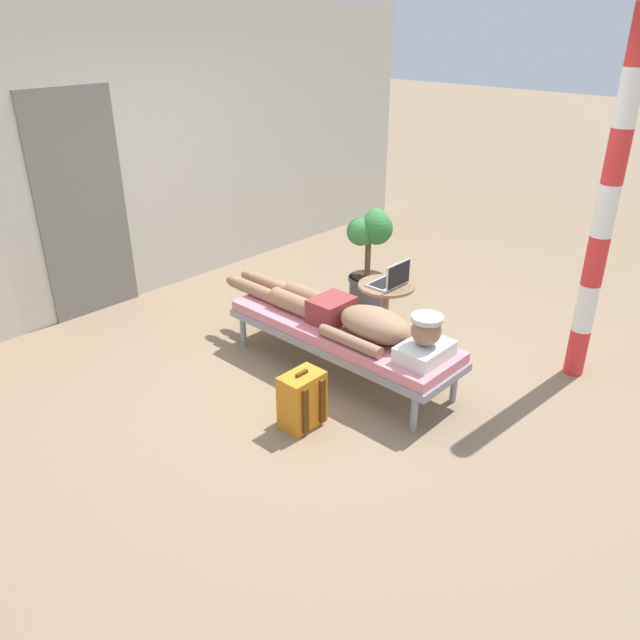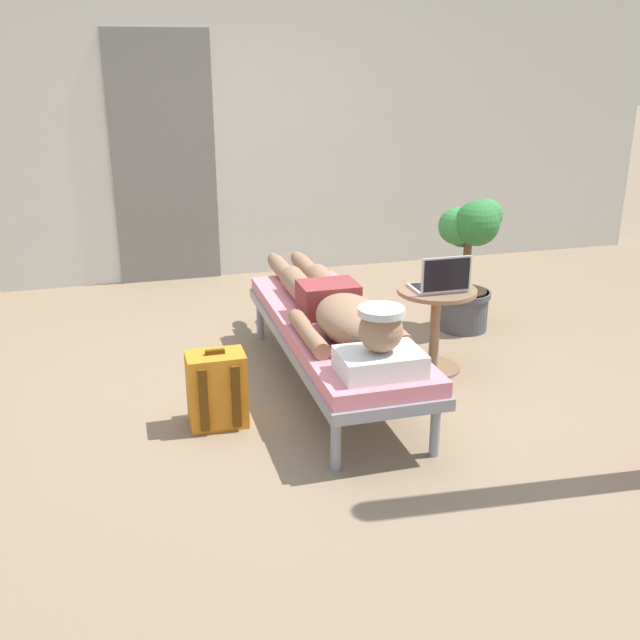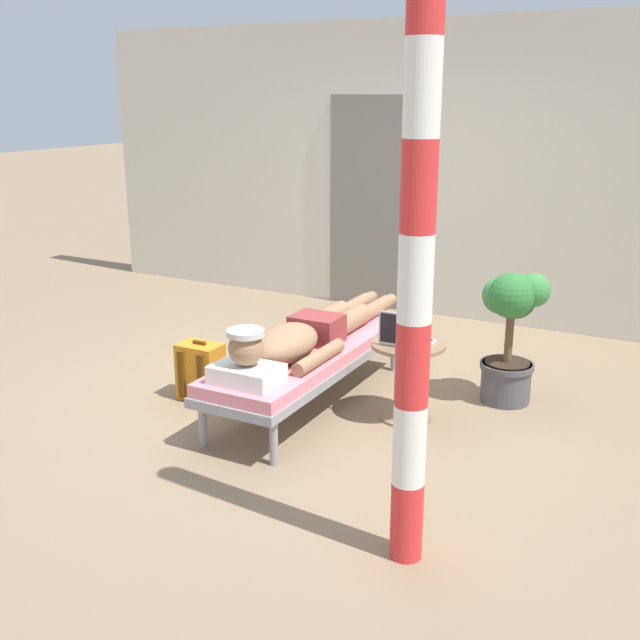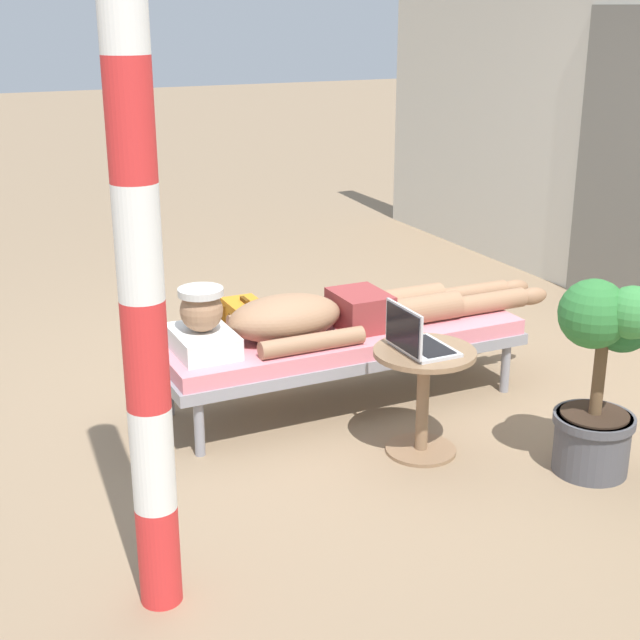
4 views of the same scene
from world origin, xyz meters
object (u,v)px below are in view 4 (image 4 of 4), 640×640
object	(u,v)px
laptop	(416,340)
potted_plant	(602,359)
side_table	(423,383)
lounge_chair	(342,343)
porch_post	(138,242)
person_reclining	(326,314)
backpack	(246,335)

from	to	relation	value
laptop	potted_plant	size ratio (longest dim) A/B	0.33
side_table	lounge_chair	bearing A→B (deg)	-172.76
porch_post	lounge_chair	bearing A→B (deg)	132.76
laptop	porch_post	size ratio (longest dim) A/B	0.12
person_reclining	potted_plant	distance (m)	1.42
potted_plant	backpack	bearing A→B (deg)	-153.08
porch_post	backpack	bearing A→B (deg)	151.05
side_table	laptop	world-z (taller)	laptop
lounge_chair	person_reclining	distance (m)	0.20
backpack	lounge_chair	bearing A→B (deg)	20.72
person_reclining	backpack	distance (m)	0.80
side_table	backpack	bearing A→B (deg)	-165.62
person_reclining	porch_post	size ratio (longest dim) A/B	0.82
laptop	lounge_chair	bearing A→B (deg)	-177.08
person_reclining	laptop	world-z (taller)	laptop
side_table	backpack	world-z (taller)	side_table
laptop	potted_plant	xyz separation A→B (m)	(0.50, 0.66, -0.02)
lounge_chair	person_reclining	world-z (taller)	person_reclining
lounge_chair	porch_post	bearing A→B (deg)	-47.24
lounge_chair	person_reclining	xyz separation A→B (m)	(0.00, -0.10, 0.17)
lounge_chair	potted_plant	world-z (taller)	potted_plant
backpack	laptop	bearing A→B (deg)	12.38
potted_plant	porch_post	xyz separation A→B (m)	(0.09, -2.06, 0.77)
lounge_chair	laptop	distance (m)	0.72
side_table	backpack	xyz separation A→B (m)	(-1.39, -0.36, -0.16)
potted_plant	laptop	bearing A→B (deg)	-127.44
side_table	porch_post	bearing A→B (deg)	-67.95
person_reclining	potted_plant	xyz separation A→B (m)	(1.18, 0.79, 0.04)
lounge_chair	backpack	size ratio (longest dim) A/B	4.64
lounge_chair	porch_post	world-z (taller)	porch_post
lounge_chair	side_table	world-z (taller)	side_table
person_reclining	laptop	bearing A→B (deg)	11.04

